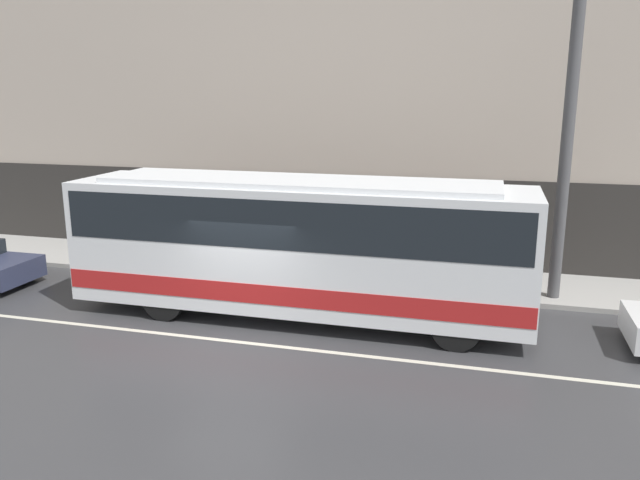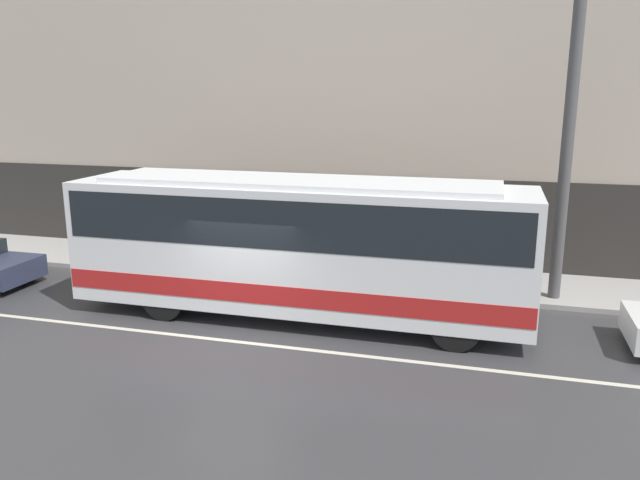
# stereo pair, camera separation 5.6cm
# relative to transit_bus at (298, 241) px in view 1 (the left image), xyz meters

# --- Properties ---
(ground_plane) EXTENTS (60.00, 60.00, 0.00)m
(ground_plane) POSITION_rel_transit_bus_xyz_m (-0.91, -1.90, -1.88)
(ground_plane) COLOR #38383A
(sidewalk) EXTENTS (60.00, 2.95, 0.13)m
(sidewalk) POSITION_rel_transit_bus_xyz_m (-0.91, 3.58, -1.81)
(sidewalk) COLOR #A09E99
(sidewalk) RESTS_ON ground_plane
(building_facade) EXTENTS (60.00, 0.35, 12.87)m
(building_facade) POSITION_rel_transit_bus_xyz_m (-0.91, 5.19, 4.34)
(building_facade) COLOR #B7A899
(building_facade) RESTS_ON ground_plane
(lane_stripe) EXTENTS (54.00, 0.14, 0.01)m
(lane_stripe) POSITION_rel_transit_bus_xyz_m (-0.91, -1.90, -1.88)
(lane_stripe) COLOR beige
(lane_stripe) RESTS_ON ground_plane
(transit_bus) EXTENTS (10.80, 2.49, 3.34)m
(transit_bus) POSITION_rel_transit_bus_xyz_m (0.00, 0.00, 0.00)
(transit_bus) COLOR white
(transit_bus) RESTS_ON ground_plane
(utility_pole_near) EXTENTS (0.30, 0.30, 7.34)m
(utility_pole_near) POSITION_rel_transit_bus_xyz_m (6.04, 2.75, 1.92)
(utility_pole_near) COLOR #4C4C4F
(utility_pole_near) RESTS_ON sidewalk
(pedestrian_waiting) EXTENTS (0.36, 0.36, 1.50)m
(pedestrian_waiting) POSITION_rel_transit_bus_xyz_m (-3.26, 3.65, -1.06)
(pedestrian_waiting) COLOR navy
(pedestrian_waiting) RESTS_ON sidewalk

